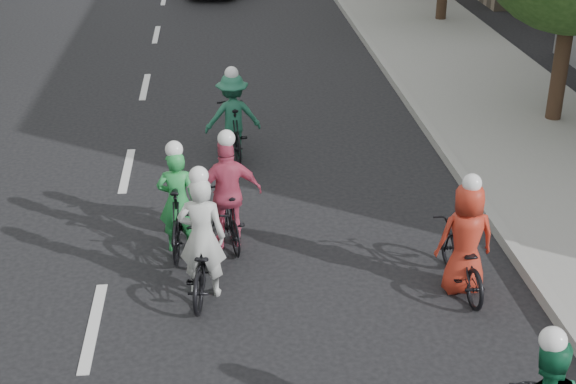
{
  "coord_description": "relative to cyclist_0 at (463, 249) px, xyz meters",
  "views": [
    {
      "loc": [
        1.71,
        -8.81,
        6.05
      ],
      "look_at": [
        2.7,
        1.71,
        1.0
      ],
      "focal_mm": 50.0,
      "sensor_mm": 36.0,
      "label": 1
    }
  ],
  "objects": [
    {
      "name": "cyclist_0",
      "position": [
        0.0,
        0.0,
        0.0
      ],
      "size": [
        0.81,
        1.73,
        1.77
      ],
      "rotation": [
        0.0,
        0.0,
        3.18
      ],
      "color": "black",
      "rests_on": "ground"
    },
    {
      "name": "cyclist_5",
      "position": [
        -2.99,
        5.03,
        0.08
      ],
      "size": [
        1.13,
        1.78,
        1.8
      ],
      "rotation": [
        0.0,
        0.0,
        3.27
      ],
      "color": "black",
      "rests_on": "ground"
    },
    {
      "name": "ground",
      "position": [
        -5.0,
        -0.48,
        -0.61
      ],
      "size": [
        120.0,
        120.0,
        0.0
      ],
      "primitive_type": "plane",
      "color": "black",
      "rests_on": "ground"
    },
    {
      "name": "cyclist_1",
      "position": [
        -3.92,
        1.53,
        0.02
      ],
      "size": [
        0.62,
        1.83,
        1.77
      ],
      "rotation": [
        0.0,
        0.0,
        3.08
      ],
      "color": "black",
      "rests_on": "ground"
    },
    {
      "name": "cyclist_4",
      "position": [
        -3.56,
        0.26,
        -0.0
      ],
      "size": [
        0.87,
        1.85,
        1.91
      ],
      "rotation": [
        0.0,
        0.0,
        3.0
      ],
      "color": "black",
      "rests_on": "ground"
    },
    {
      "name": "cyclist_3",
      "position": [
        -3.17,
        1.56,
        0.09
      ],
      "size": [
        1.08,
        1.53,
        1.89
      ],
      "rotation": [
        0.0,
        0.0,
        3.32
      ],
      "color": "black",
      "rests_on": "ground"
    },
    {
      "name": "sidewalk_right",
      "position": [
        3.0,
        9.52,
        -0.54
      ],
      "size": [
        4.0,
        80.0,
        0.15
      ],
      "primitive_type": "cube",
      "color": "gray",
      "rests_on": "ground"
    },
    {
      "name": "curb_right",
      "position": [
        1.05,
        9.52,
        -0.52
      ],
      "size": [
        0.18,
        80.0,
        0.18
      ],
      "primitive_type": "cube",
      "color": "#999993",
      "rests_on": "ground"
    }
  ]
}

